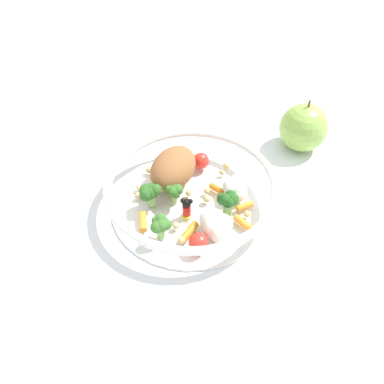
% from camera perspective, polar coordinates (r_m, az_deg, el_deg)
% --- Properties ---
extents(ground_plane, '(2.40, 2.40, 0.00)m').
position_cam_1_polar(ground_plane, '(0.60, -0.32, -1.45)').
color(ground_plane, white).
extents(food_container, '(0.25, 0.25, 0.06)m').
position_cam_1_polar(food_container, '(0.57, -0.09, 0.31)').
color(food_container, white).
rests_on(food_container, ground_plane).
extents(loose_apple, '(0.08, 0.08, 0.09)m').
position_cam_1_polar(loose_apple, '(0.70, 15.96, 9.04)').
color(loose_apple, '#8CB74C').
rests_on(loose_apple, ground_plane).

